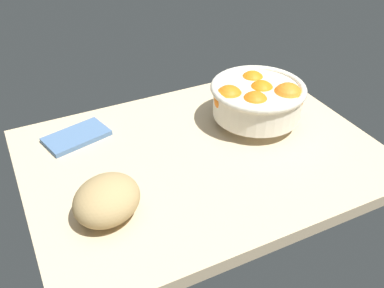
{
  "coord_description": "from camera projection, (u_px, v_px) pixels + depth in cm",
  "views": [
    {
      "loc": [
        37.14,
        70.35,
        58.94
      ],
      "look_at": [
        3.66,
        2.32,
        5.0
      ],
      "focal_mm": 41.02,
      "sensor_mm": 36.0,
      "label": 1
    }
  ],
  "objects": [
    {
      "name": "bread_loaf",
      "position": [
        107.0,
        200.0,
        0.81
      ],
      "size": [
        17.83,
        17.46,
        7.74
      ],
      "primitive_type": "ellipsoid",
      "rotation": [
        0.0,
        0.0,
        0.63
      ],
      "color": "tan",
      "rests_on": "ground"
    },
    {
      "name": "fruit_bowl",
      "position": [
        258.0,
        99.0,
        1.05
      ],
      "size": [
        22.77,
        22.77,
        11.75
      ],
      "color": "silver",
      "rests_on": "ground"
    },
    {
      "name": "ground_plane",
      "position": [
        202.0,
        158.0,
        1.0
      ],
      "size": [
        78.12,
        57.97,
        3.0
      ],
      "primitive_type": "cube",
      "color": "#D1B790"
    },
    {
      "name": "napkin_folded",
      "position": [
        77.0,
        137.0,
        1.03
      ],
      "size": [
        16.21,
        11.69,
        1.16
      ],
      "primitive_type": "cube",
      "rotation": [
        0.0,
        0.0,
        0.25
      ],
      "color": "#4D6F9A",
      "rests_on": "ground"
    }
  ]
}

